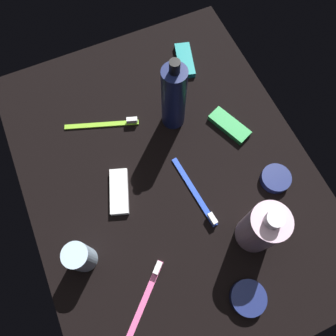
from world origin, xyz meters
TOP-DOWN VIEW (x-y plane):
  - ground_plane at (0.00, 0.00)cm, footprint 84.00×64.00cm
  - lotion_bottle at (-12.31, 6.77)cm, footprint 5.46×5.46cm
  - bodywash_bottle at (20.24, 10.92)cm, footprint 7.59×7.59cm
  - deodorant_stick at (10.80, -23.48)cm, footprint 5.10×5.10cm
  - toothbrush_lime at (-17.45, -8.75)cm, footprint 7.05×17.39cm
  - toothbrush_pink at (22.84, -15.02)cm, footprint 13.23×13.91cm
  - toothbrush_blue at (7.58, 3.63)cm, footprint 18.03×3.03cm
  - snack_bar_white at (-0.04, -11.89)cm, footprint 11.14×7.17cm
  - snack_bar_teal at (-26.94, 16.64)cm, footprint 11.09×6.64cm
  - snack_bar_green at (-4.94, 18.38)cm, footprint 11.14×7.70cm
  - cream_tin_left at (11.38, 21.53)cm, footprint 6.69×6.69cm
  - cream_tin_right at (30.84, 3.72)cm, footprint 7.05×7.05cm

SIDE VIEW (x-z plane):
  - ground_plane at x=0.00cm, z-range -1.20..0.00cm
  - toothbrush_lime at x=-17.45cm, z-range -0.44..1.66cm
  - toothbrush_pink at x=22.84cm, z-range -0.44..1.66cm
  - toothbrush_blue at x=7.58cm, z-range -0.44..1.66cm
  - snack_bar_white at x=-0.04cm, z-range 0.00..1.50cm
  - snack_bar_teal at x=-26.94cm, z-range 0.00..1.50cm
  - snack_bar_green at x=-4.94cm, z-range 0.00..1.50cm
  - cream_tin_left at x=11.38cm, z-range 0.00..1.93cm
  - cream_tin_right at x=30.84cm, z-range 0.00..2.14cm
  - deodorant_stick at x=10.80cm, z-range 0.00..9.01cm
  - bodywash_bottle at x=20.24cm, z-range -0.88..15.41cm
  - lotion_bottle at x=-12.31cm, z-range -1.14..20.02cm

